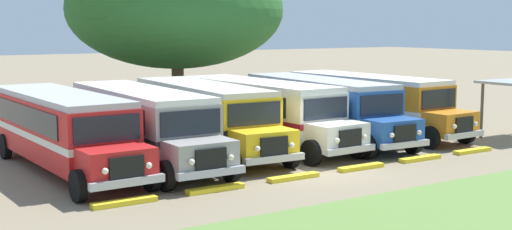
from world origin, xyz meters
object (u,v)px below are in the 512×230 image
Objects in this scene: parked_bus_slot_2 at (204,113)px; parked_bus_slot_4 at (321,106)px; broad_shade_tree at (177,3)px; parked_bus_slot_1 at (142,121)px; parked_bus_slot_0 at (62,127)px; parked_bus_slot_5 at (369,101)px; parked_bus_slot_3 at (262,109)px.

parked_bus_slot_2 is 1.00× the size of parked_bus_slot_4.
broad_shade_tree is (5.23, 13.20, 5.09)m from parked_bus_slot_2.
parked_bus_slot_2 is at bearing 104.85° from parked_bus_slot_1.
parked_bus_slot_2 is at bearing 93.12° from parked_bus_slot_0.
parked_bus_slot_4 is 1.00× the size of parked_bus_slot_5.
parked_bus_slot_0 is 15.49m from parked_bus_slot_5.
broad_shade_tree is (2.39, 13.29, 5.09)m from parked_bus_slot_3.
parked_bus_slot_3 is at bearing -92.13° from parked_bus_slot_5.
parked_bus_slot_0 is at bearing -81.65° from parked_bus_slot_2.
parked_bus_slot_5 is (3.30, 0.33, 0.00)m from parked_bus_slot_4.
parked_bus_slot_5 is at bearing 89.74° from parked_bus_slot_0.
parked_bus_slot_4 is 0.74× the size of broad_shade_tree.
broad_shade_tree is (-4.02, 13.25, 5.09)m from parked_bus_slot_5.
parked_bus_slot_4 is (12.18, 0.19, 0.00)m from parked_bus_slot_0.
parked_bus_slot_5 is 0.74× the size of broad_shade_tree.
parked_bus_slot_2 is (3.18, 0.79, 0.00)m from parked_bus_slot_1.
broad_shade_tree is (-0.73, 13.59, 5.09)m from parked_bus_slot_4.
parked_bus_slot_0 and parked_bus_slot_2 have the same top height.
parked_bus_slot_2 is 9.25m from parked_bus_slot_5.
parked_bus_slot_1 is 3.27m from parked_bus_slot_2.
parked_bus_slot_1 is 12.44m from parked_bus_slot_5.
parked_bus_slot_2 and parked_bus_slot_5 have the same top height.
parked_bus_slot_4 is (9.13, 0.40, 0.00)m from parked_bus_slot_1.
parked_bus_slot_0 is 6.26m from parked_bus_slot_2.
parked_bus_slot_4 is at bearing 88.69° from parked_bus_slot_0.
parked_bus_slot_4 is 14.53m from broad_shade_tree.
parked_bus_slot_2 is 1.00× the size of parked_bus_slot_3.
parked_bus_slot_2 is 1.00× the size of parked_bus_slot_5.
broad_shade_tree is at bearing 138.03° from parked_bus_slot_0.
parked_bus_slot_3 and parked_bus_slot_5 have the same top height.
broad_shade_tree is at bearing -165.61° from parked_bus_slot_5.
parked_bus_slot_1 is (3.06, -0.21, 0.00)m from parked_bus_slot_0.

